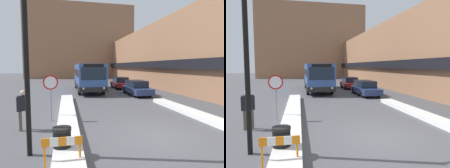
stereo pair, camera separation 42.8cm
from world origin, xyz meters
TOP-DOWN VIEW (x-y plane):
  - ground_plane at (0.00, 0.00)m, footprint 160.00×160.00m
  - building_row_right at (9.97, 24.00)m, footprint 5.50×60.00m
  - building_backdrop_far at (0.00, 44.54)m, footprint 26.00×8.00m
  - snow_bank_left at (-3.60, 2.35)m, footprint 0.90×16.44m
  - snow_bank_right at (3.60, 1.94)m, footprint 0.90×10.89m
  - city_bus at (-1.17, 15.78)m, footprint 2.68×10.24m
  - parked_car_front at (3.20, 11.37)m, footprint 1.79×4.74m
  - parked_car_back at (3.20, 17.47)m, footprint 1.82×4.30m
  - stop_sign at (-4.41, 3.40)m, footprint 0.76×0.08m
  - street_lamp at (-4.52, -0.67)m, footprint 1.46×0.36m
  - pedestrian at (-5.48, 2.06)m, footprint 0.55×0.40m
  - trash_bin at (-3.78, -1.01)m, footprint 0.59×0.59m
  - construction_barricade at (-3.75, -1.88)m, footprint 1.10×0.06m

SIDE VIEW (x-z plane):
  - ground_plane at x=0.00m, z-range 0.00..0.00m
  - snow_bank_right at x=3.60m, z-range 0.00..0.26m
  - snow_bank_left at x=-3.60m, z-range 0.00..0.33m
  - trash_bin at x=-3.78m, z-range 0.00..0.95m
  - construction_barricade at x=-3.75m, z-range 0.20..1.14m
  - parked_car_front at x=3.20m, z-range 0.00..1.44m
  - parked_car_back at x=3.20m, z-range 0.01..1.45m
  - pedestrian at x=-5.48m, z-range 0.18..2.00m
  - city_bus at x=-1.17m, z-range 0.16..3.26m
  - stop_sign at x=-4.41m, z-range 0.55..2.95m
  - street_lamp at x=-4.52m, z-range 0.76..6.98m
  - building_row_right at x=9.97m, z-range -0.01..8.48m
  - building_backdrop_far at x=0.00m, z-range 0.00..17.76m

